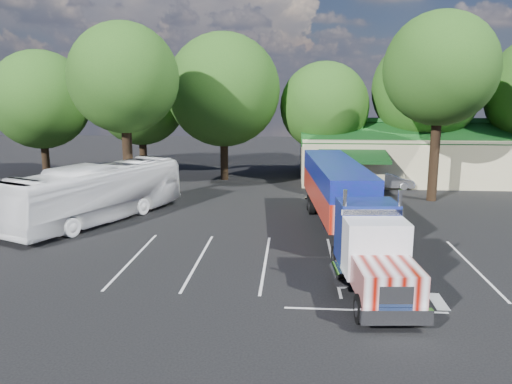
# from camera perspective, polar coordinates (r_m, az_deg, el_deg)

# --- Properties ---
(ground) EXTENTS (120.00, 120.00, 0.00)m
(ground) POSITION_cam_1_polar(r_m,az_deg,el_deg) (29.58, 1.73, -4.15)
(ground) COLOR black
(ground) RESTS_ON ground
(event_hall) EXTENTS (24.20, 14.12, 5.55)m
(event_hall) POSITION_cam_1_polar(r_m,az_deg,el_deg) (48.27, 19.31, 3.99)
(event_hall) COLOR #C5BC93
(event_hall) RESTS_ON ground
(tree_row_a) EXTENTS (9.00, 9.00, 11.68)m
(tree_row_a) POSITION_cam_1_polar(r_m,az_deg,el_deg) (50.62, -23.39, 9.65)
(tree_row_a) COLOR black
(tree_row_a) RESTS_ON ground
(tree_row_b) EXTENTS (8.40, 8.40, 11.35)m
(tree_row_b) POSITION_cam_1_polar(r_m,az_deg,el_deg) (48.41, -13.03, 10.21)
(tree_row_b) COLOR black
(tree_row_b) RESTS_ON ground
(tree_row_c) EXTENTS (10.00, 10.00, 13.05)m
(tree_row_c) POSITION_cam_1_polar(r_m,az_deg,el_deg) (45.09, -3.74, 11.55)
(tree_row_c) COLOR black
(tree_row_c) RESTS_ON ground
(tree_row_d) EXTENTS (8.00, 8.00, 10.60)m
(tree_row_d) POSITION_cam_1_polar(r_m,az_deg,el_deg) (46.06, 7.83, 9.66)
(tree_row_d) COLOR black
(tree_row_d) RESTS_ON ground
(tree_row_e) EXTENTS (9.60, 9.60, 12.90)m
(tree_row_e) POSITION_cam_1_polar(r_m,az_deg,el_deg) (47.92, 18.85, 11.03)
(tree_row_e) COLOR black
(tree_row_e) RESTS_ON ground
(tree_near_left) EXTENTS (7.60, 7.60, 12.65)m
(tree_near_left) POSITION_cam_1_polar(r_m,az_deg,el_deg) (36.41, -14.88, 12.44)
(tree_near_left) COLOR black
(tree_near_left) RESTS_ON ground
(tree_near_right) EXTENTS (8.00, 8.00, 13.50)m
(tree_near_right) POSITION_cam_1_polar(r_m,az_deg,el_deg) (38.38, 20.33, 13.02)
(tree_near_right) COLOR black
(tree_near_right) RESTS_ON ground
(semi_truck) EXTENTS (4.09, 19.77, 4.12)m
(semi_truck) POSITION_cam_1_polar(r_m,az_deg,el_deg) (27.05, 9.91, -0.73)
(semi_truck) COLOR black
(semi_truck) RESTS_ON ground
(woman) EXTENTS (0.51, 0.73, 1.89)m
(woman) POSITION_cam_1_polar(r_m,az_deg,el_deg) (29.37, 7.83, -2.46)
(woman) COLOR black
(woman) RESTS_ON ground
(bicycle) EXTENTS (0.74, 1.81, 0.93)m
(bicycle) POSITION_cam_1_polar(r_m,az_deg,el_deg) (36.64, 10.87, -0.54)
(bicycle) COLOR black
(bicycle) RESTS_ON ground
(tour_bus) EXTENTS (7.95, 12.83, 3.55)m
(tour_bus) POSITION_cam_1_polar(r_m,az_deg,el_deg) (32.34, -17.58, -0.10)
(tour_bus) COLOR white
(tour_bus) RESTS_ON ground
(silver_sedan) EXTENTS (4.23, 1.48, 1.39)m
(silver_sedan) POSITION_cam_1_polar(r_m,az_deg,el_deg) (42.66, 14.81, 1.29)
(silver_sedan) COLOR #A8AAAF
(silver_sedan) RESTS_ON ground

